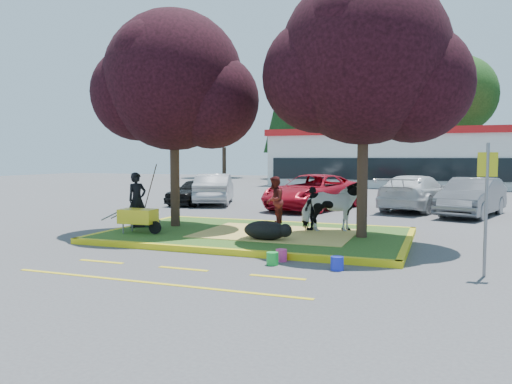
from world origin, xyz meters
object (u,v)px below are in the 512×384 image
(bucket_pink, at_px, (281,255))
(car_black, at_px, (197,191))
(bucket_green, at_px, (272,259))
(handler, at_px, (137,200))
(calf, at_px, (265,230))
(sign_post, at_px, (487,194))
(bucket_blue, at_px, (337,263))
(car_silver, at_px, (215,189))
(wheelbarrow, at_px, (138,217))
(cow, at_px, (333,206))

(bucket_pink, relative_size, car_black, 0.07)
(bucket_green, bearing_deg, handler, 151.04)
(calf, relative_size, bucket_pink, 4.31)
(sign_post, bearing_deg, calf, 153.90)
(bucket_blue, distance_m, car_silver, 14.61)
(handler, relative_size, sign_post, 0.65)
(wheelbarrow, height_order, car_black, car_black)
(handler, distance_m, bucket_green, 6.08)
(sign_post, bearing_deg, car_silver, 126.10)
(bucket_blue, bearing_deg, wheelbarrow, 161.74)
(bucket_pink, bearing_deg, bucket_blue, -17.99)
(calf, distance_m, wheelbarrow, 3.70)
(calf, height_order, bucket_green, calf)
(cow, relative_size, sign_post, 0.68)
(handler, height_order, sign_post, sign_post)
(sign_post, xyz_separation_m, car_silver, (-11.05, 11.53, -0.82))
(cow, relative_size, handler, 1.03)
(calf, height_order, handler, handler)
(handler, bearing_deg, bucket_green, -93.32)
(car_silver, bearing_deg, calf, 102.16)
(sign_post, relative_size, car_silver, 0.57)
(handler, height_order, bucket_blue, handler)
(cow, distance_m, bucket_pink, 3.73)
(cow, xyz_separation_m, calf, (-1.33, -1.95, -0.48))
(handler, xyz_separation_m, wheelbarrow, (0.68, -0.96, -0.37))
(handler, distance_m, wheelbarrow, 1.23)
(car_black, bearing_deg, calf, -46.32)
(cow, relative_size, bucket_pink, 6.49)
(calf, bearing_deg, handler, 170.09)
(car_silver, bearing_deg, car_black, 21.26)
(cow, bearing_deg, wheelbarrow, 89.80)
(bucket_pink, distance_m, bucket_blue, 1.37)
(calf, xyz_separation_m, car_silver, (-6.08, 9.87, 0.34))
(bucket_blue, bearing_deg, cow, 103.00)
(bucket_blue, relative_size, car_black, 0.08)
(handler, distance_m, bucket_pink, 5.95)
(calf, bearing_deg, sign_post, -17.71)
(bucket_pink, bearing_deg, sign_post, 0.40)
(cow, bearing_deg, bucket_blue, 170.12)
(handler, distance_m, bucket_blue, 7.30)
(bucket_green, relative_size, bucket_blue, 0.97)
(bucket_green, bearing_deg, car_silver, 120.23)
(calf, relative_size, bucket_blue, 4.08)
(calf, xyz_separation_m, bucket_pink, (0.96, -1.68, -0.26))
(cow, height_order, wheelbarrow, cow)
(handler, relative_size, bucket_blue, 5.95)
(car_silver, bearing_deg, wheelbarrow, 83.97)
(bucket_green, distance_m, car_black, 13.73)
(bucket_pink, xyz_separation_m, bucket_blue, (1.30, -0.42, 0.01))
(calf, xyz_separation_m, sign_post, (4.98, -1.66, 1.16))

